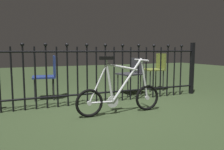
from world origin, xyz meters
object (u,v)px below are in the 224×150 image
bicycle (120,94)px  chair_charcoal (132,72)px  chair_olive (156,67)px  chair_navy (48,73)px

bicycle → chair_charcoal: size_ratio=1.74×
chair_olive → bicycle: bearing=-138.8°
chair_olive → chair_charcoal: (-0.78, -0.22, -0.06)m
chair_olive → chair_charcoal: 0.81m
bicycle → chair_navy: bearing=119.4°
bicycle → chair_charcoal: bearing=54.4°
chair_olive → chair_navy: bearing=179.6°
bicycle → chair_olive: 2.24m
bicycle → chair_olive: chair_olive is taller
bicycle → chair_olive: (1.67, 1.47, 0.24)m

